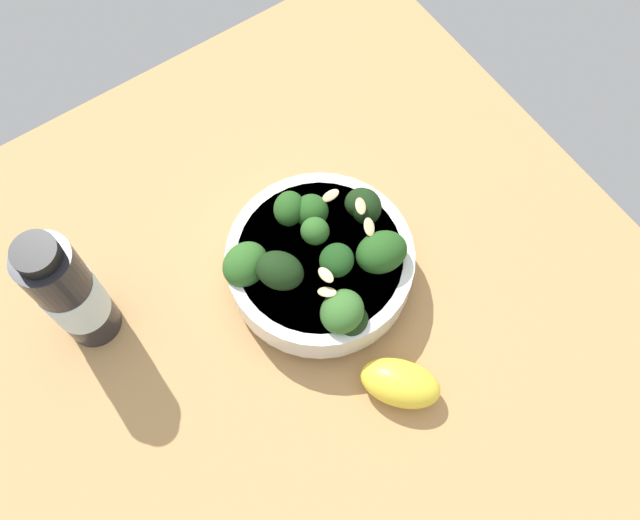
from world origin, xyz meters
The scene contains 4 objects.
ground_plane centered at (0.00, 0.00, -2.07)cm, with size 67.62×67.62×4.13cm, color tan.
bowl_of_broccoli centered at (1.25, -3.52, 3.91)cm, with size 17.79×18.16×9.22cm.
lemon_wedge centered at (-12.18, -3.04, 1.98)cm, with size 7.39×4.32×3.96cm, color yellow.
bottle_tall centered at (9.60, 17.18, 7.62)cm, with size 5.11×5.11×16.47cm.
Camera 1 is at (-21.22, 12.01, 64.10)cm, focal length 39.21 mm.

